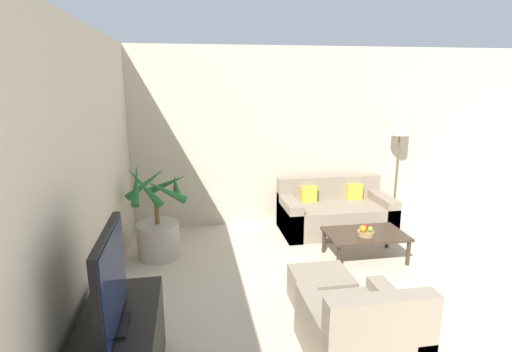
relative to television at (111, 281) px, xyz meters
The scene contains 13 objects.
wall_back 4.73m from the television, 47.95° to the left, with size 8.56×0.06×2.70m.
wall_left 0.80m from the television, 120.35° to the left, with size 0.06×7.32×2.70m.
television is the anchor object (origin of this frame).
potted_palm 2.51m from the television, 87.60° to the left, with size 0.82×0.83×1.23m.
sofa_loveseat 4.02m from the television, 48.00° to the left, with size 1.62×0.84×0.76m.
floor_lamp 4.96m from the television, 40.63° to the left, with size 0.27×0.27×1.68m.
coffee_table 3.37m from the television, 36.01° to the left, with size 0.98×0.62×0.34m.
fruit_bowl 3.29m from the television, 35.26° to the left, with size 0.21×0.21×0.06m.
apple_red 3.31m from the television, 35.80° to the left, with size 0.07×0.07×0.07m.
apple_green 3.29m from the television, 34.41° to the left, with size 0.07×0.07×0.07m.
orange_fruit 3.22m from the television, 35.48° to the left, with size 0.08×0.08×0.08m.
armchair 1.96m from the television, ahead, with size 0.83×0.86×0.76m.
ottoman 2.20m from the television, 29.68° to the left, with size 0.58×0.52×0.34m.
Camera 1 is at (-2.63, -0.19, 2.23)m, focal length 28.00 mm.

